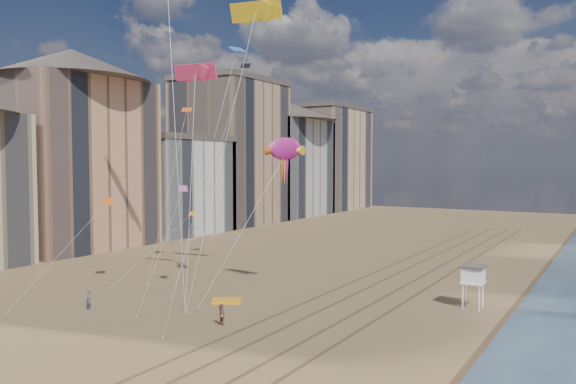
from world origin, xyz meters
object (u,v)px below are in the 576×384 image
(grounded_kite, at_px, (227,301))
(kite_flyer_a, at_px, (89,300))
(lifeguard_stand, at_px, (473,275))
(show_kite, at_px, (285,149))
(kite_flyer_b, at_px, (221,315))

(grounded_kite, relative_size, kite_flyer_a, 1.51)
(lifeguard_stand, height_order, grounded_kite, lifeguard_stand)
(lifeguard_stand, bearing_deg, kite_flyer_a, -147.55)
(lifeguard_stand, relative_size, grounded_kite, 1.45)
(grounded_kite, height_order, kite_flyer_a, kite_flyer_a)
(lifeguard_stand, bearing_deg, show_kite, -165.83)
(grounded_kite, distance_m, kite_flyer_b, 7.13)
(show_kite, bearing_deg, kite_flyer_b, -83.90)
(kite_flyer_a, distance_m, kite_flyer_b, 12.36)
(lifeguard_stand, xyz_separation_m, grounded_kite, (-18.93, -9.21, -2.66))
(show_kite, bearing_deg, grounded_kite, -118.70)
(kite_flyer_b, bearing_deg, show_kite, 113.42)
(lifeguard_stand, relative_size, kite_flyer_a, 2.18)
(grounded_kite, xyz_separation_m, kite_flyer_b, (3.99, -5.87, 0.68))
(show_kite, bearing_deg, lifeguard_stand, 14.17)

